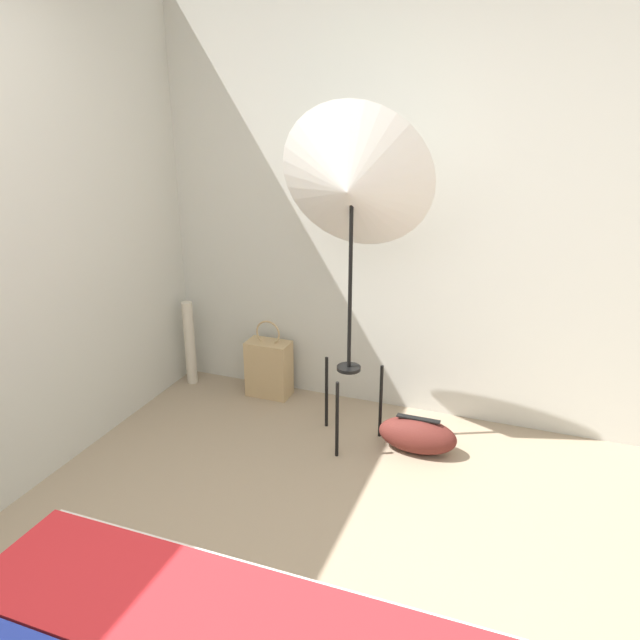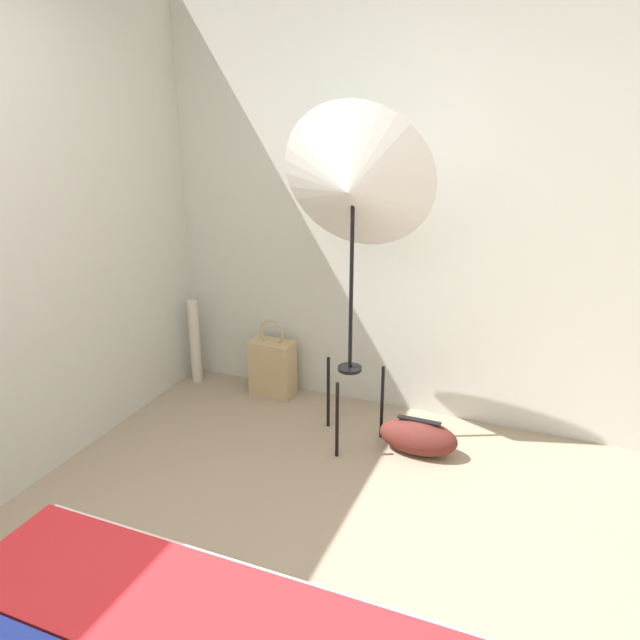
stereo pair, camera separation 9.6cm
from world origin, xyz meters
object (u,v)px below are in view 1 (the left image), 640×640
object	(u,v)px
duffel_bag	(417,435)
paper_roll	(190,343)
tote_bag	(269,368)
photo_umbrella	(352,187)

from	to	relation	value
duffel_bag	paper_roll	world-z (taller)	paper_roll
tote_bag	duffel_bag	distance (m)	1.15
duffel_bag	paper_roll	bearing A→B (deg)	168.80
paper_roll	duffel_bag	bearing A→B (deg)	-11.20
photo_umbrella	duffel_bag	bearing A→B (deg)	1.13
duffel_bag	photo_umbrella	bearing A→B (deg)	-178.87
tote_bag	photo_umbrella	bearing A→B (deg)	-28.09
duffel_bag	paper_roll	xyz separation A→B (m)	(-1.68, 0.33, 0.19)
tote_bag	duffel_bag	world-z (taller)	tote_bag
photo_umbrella	paper_roll	world-z (taller)	photo_umbrella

